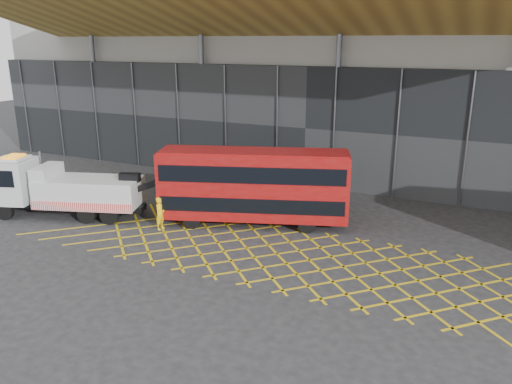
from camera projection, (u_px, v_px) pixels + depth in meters
The scene contains 6 objects.
ground_plane at pixel (190, 237), 25.37m from camera, with size 120.00×120.00×0.00m, color #242426.
road_markings at pixel (293, 257), 23.08m from camera, with size 27.96×7.16×0.01m.
construction_building at pixel (338, 49), 37.87m from camera, with size 55.00×23.97×18.00m.
recovery_truck at pixel (61, 188), 28.06m from camera, with size 9.99×4.93×3.52m.
bus_towed at pixel (253, 184), 26.59m from camera, with size 10.22×5.51×4.09m.
worker at pixel (160, 213), 26.27m from camera, with size 0.64×0.42×1.75m, color yellow.
Camera 1 is at (13.12, -19.89, 9.62)m, focal length 35.00 mm.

